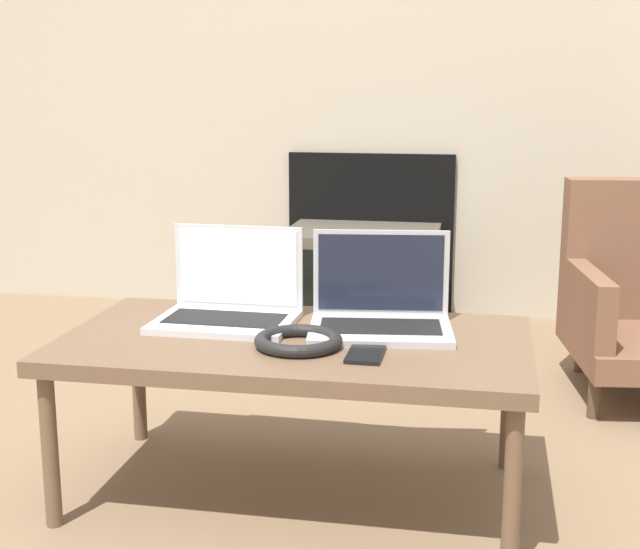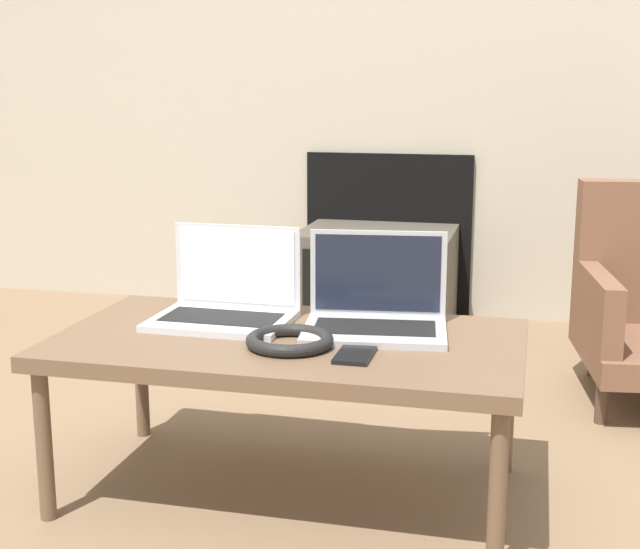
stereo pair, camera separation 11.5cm
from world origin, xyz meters
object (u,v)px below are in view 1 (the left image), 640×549
Objects in this scene: tv at (362,278)px; headphones at (298,341)px; laptop_left at (230,302)px; phone at (365,354)px; laptop_right at (381,309)px.

headphones is at bearing -86.83° from tv.
laptop_left is at bearing 138.87° from headphones.
phone is (0.36, -0.22, -0.04)m from laptop_left.
laptop_right is 2.89× the size of phone.
headphones is (-0.16, -0.18, -0.03)m from laptop_right.
tv is (0.12, 1.40, -0.24)m from laptop_left.
phone reaches higher than tv.
phone is at bearing -30.91° from laptop_left.
tv is (-0.24, 1.62, -0.19)m from phone.
laptop_right reaches higher than headphones.
laptop_left is 0.28m from headphones.
tv is at bearing 92.67° from laptop_right.
headphones is at bearing 164.98° from phone.
laptop_left is at bearing -95.02° from tv.
tv is at bearing 85.77° from laptop_left.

